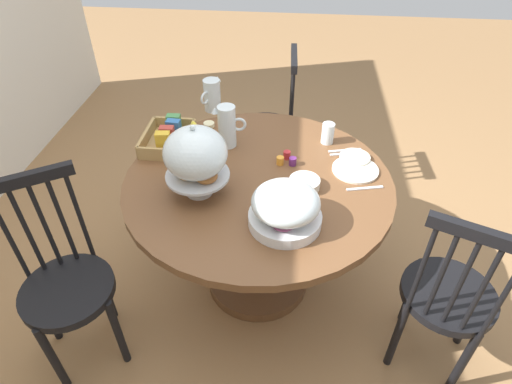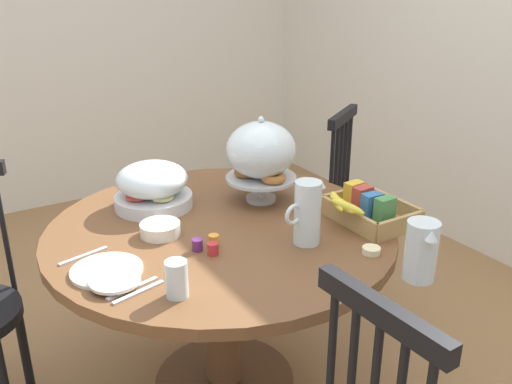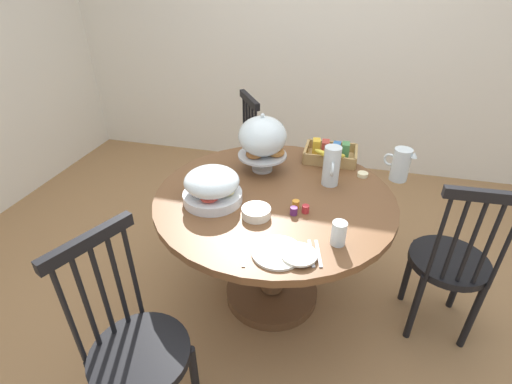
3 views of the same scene
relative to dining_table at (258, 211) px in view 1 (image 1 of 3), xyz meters
name	(u,v)px [view 1 (image 1 of 3)]	position (x,y,z in m)	size (l,w,h in m)	color
ground_plane	(242,275)	(0.03, 0.10, -0.54)	(10.00, 10.00, 0.00)	#997047
dining_table	(258,211)	(0.00, 0.00, 0.00)	(1.26, 1.26, 0.74)	brown
windsor_chair_near_window	(67,286)	(-0.48, 0.79, -0.09)	(0.46, 0.46, 0.97)	black
windsor_chair_by_cabinet	(447,298)	(-0.38, -0.85, -0.09)	(0.43, 0.44, 0.97)	black
windsor_chair_facing_door	(270,129)	(0.93, 0.01, -0.09)	(0.40, 0.40, 0.97)	black
pastry_stand_with_dome	(196,155)	(-0.13, 0.25, 0.40)	(0.28, 0.28, 0.34)	silver
fruit_platter_covered	(285,208)	(-0.29, -0.14, 0.29)	(0.30, 0.30, 0.18)	silver
orange_juice_pitcher	(227,128)	(0.27, 0.18, 0.30)	(0.09, 0.17, 0.22)	silver
milk_pitcher	(212,97)	(0.63, 0.33, 0.29)	(0.17, 0.10, 0.18)	silver
cereal_basket	(171,136)	(0.25, 0.47, 0.25)	(0.32, 0.30, 0.12)	tan
china_plate_large	(355,170)	(0.11, -0.45, 0.21)	(0.22, 0.22, 0.01)	white
china_plate_small	(355,157)	(0.20, -0.46, 0.22)	(0.15, 0.15, 0.01)	white
cereal_bowl	(304,183)	(-0.04, -0.21, 0.22)	(0.14, 0.14, 0.04)	white
drinking_glass	(328,133)	(0.35, -0.33, 0.26)	(0.06, 0.06, 0.11)	silver
butter_dish	(209,125)	(0.44, 0.32, 0.21)	(0.06, 0.06, 0.02)	beige
jam_jar_strawberry	(287,155)	(0.18, -0.12, 0.22)	(0.04, 0.04, 0.04)	#B7282D
jam_jar_apricot	(280,161)	(0.13, -0.09, 0.22)	(0.04, 0.04, 0.04)	orange
jam_jar_grape	(293,161)	(0.13, -0.15, 0.22)	(0.04, 0.04, 0.04)	#5B2366
table_knife	(347,154)	(0.25, -0.42, 0.20)	(0.17, 0.01, 0.01)	silver
dinner_fork	(345,150)	(0.27, -0.42, 0.20)	(0.17, 0.01, 0.01)	silver
soup_spoon	(365,188)	(-0.03, -0.49, 0.20)	(0.17, 0.01, 0.01)	silver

